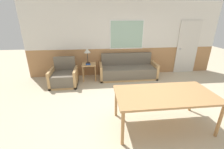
% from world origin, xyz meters
% --- Properties ---
extents(ground_plane, '(16.00, 16.00, 0.00)m').
position_xyz_m(ground_plane, '(0.00, 0.00, 0.00)').
color(ground_plane, beige).
extents(wall_back, '(7.20, 0.09, 2.70)m').
position_xyz_m(wall_back, '(0.00, 2.63, 1.36)').
color(wall_back, '#AD7A4C').
rests_on(wall_back, ground_plane).
extents(couch, '(2.08, 0.78, 0.87)m').
position_xyz_m(couch, '(0.06, 2.18, 0.27)').
color(couch, tan).
rests_on(couch, ground_plane).
extents(armchair, '(0.86, 0.82, 0.88)m').
position_xyz_m(armchair, '(-2.18, 1.81, 0.26)').
color(armchair, tan).
rests_on(armchair, ground_plane).
extents(side_table, '(0.49, 0.49, 0.59)m').
position_xyz_m(side_table, '(-1.35, 2.18, 0.47)').
color(side_table, tan).
rests_on(side_table, ground_plane).
extents(table_lamp, '(0.23, 0.23, 0.54)m').
position_xyz_m(table_lamp, '(-1.39, 2.26, 1.02)').
color(table_lamp, '#262628').
rests_on(table_lamp, side_table).
extents(book_stack, '(0.17, 0.14, 0.02)m').
position_xyz_m(book_stack, '(-1.38, 2.09, 0.60)').
color(book_stack, '#234799').
rests_on(book_stack, side_table).
extents(dining_table, '(1.95, 0.98, 0.75)m').
position_xyz_m(dining_table, '(0.23, -0.50, 0.69)').
color(dining_table, '#B27F4C').
rests_on(dining_table, ground_plane).
extents(entry_door, '(0.86, 0.09, 2.03)m').
position_xyz_m(entry_door, '(2.52, 2.57, 1.01)').
color(entry_door, silver).
rests_on(entry_door, ground_plane).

